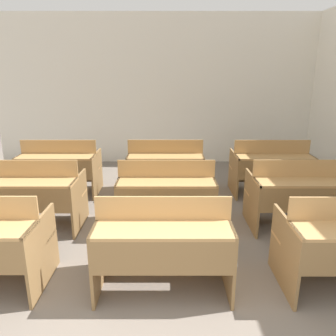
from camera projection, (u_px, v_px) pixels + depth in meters
wall_back at (153, 91)px, 7.05m from camera, size 6.91×0.06×3.14m
bench_front_center at (162, 243)px, 3.00m from camera, size 1.22×0.74×0.91m
bench_second_left at (30, 194)px, 4.18m from camera, size 1.22×0.74×0.91m
bench_second_center at (165, 194)px, 4.19m from camera, size 1.22×0.74×0.91m
bench_second_right at (298, 193)px, 4.20m from camera, size 1.22×0.74×0.91m
bench_third_left at (58, 167)px, 5.37m from camera, size 1.22×0.74×0.91m
bench_third_center at (164, 167)px, 5.39m from camera, size 1.22×0.74×0.91m
bench_third_right at (269, 167)px, 5.38m from camera, size 1.22×0.74×0.91m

